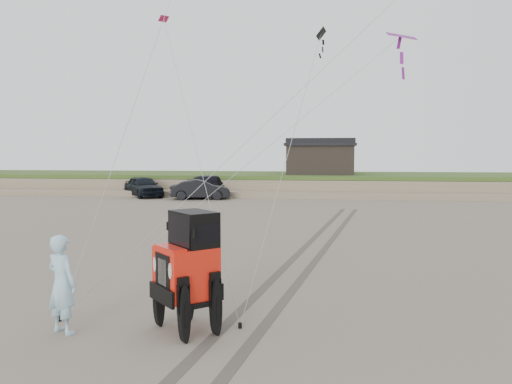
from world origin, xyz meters
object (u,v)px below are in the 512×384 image
at_px(truck_b, 200,190).
at_px(jeep, 186,283).
at_px(truck_c, 204,186).
at_px(man, 62,284).
at_px(truck_a, 143,186).
at_px(cabin, 320,158).

relative_size(truck_b, jeep, 0.90).
relative_size(truck_c, man, 3.02).
height_order(truck_a, truck_b, truck_a).
relative_size(cabin, truck_b, 1.35).
relative_size(truck_a, jeep, 0.99).
bearing_deg(truck_c, cabin, 49.57).
height_order(truck_b, man, man).
bearing_deg(jeep, man, -122.03).
height_order(cabin, truck_a, cabin).
relative_size(truck_a, truck_c, 0.85).
relative_size(truck_c, jeep, 1.16).
bearing_deg(cabin, truck_a, -154.59).
bearing_deg(truck_b, truck_a, 61.39).
distance_m(cabin, jeep, 37.44).
xyz_separation_m(truck_a, truck_b, (5.30, -1.61, -0.10)).
bearing_deg(jeep, truck_a, 158.87).
xyz_separation_m(truck_c, man, (5.00, -31.77, 0.12)).
relative_size(truck_a, man, 2.58).
distance_m(truck_b, jeep, 29.61).
bearing_deg(man, truck_a, -48.95).
xyz_separation_m(truck_a, jeep, (12.38, -30.36, 0.09)).
bearing_deg(truck_b, jeep, -177.91).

